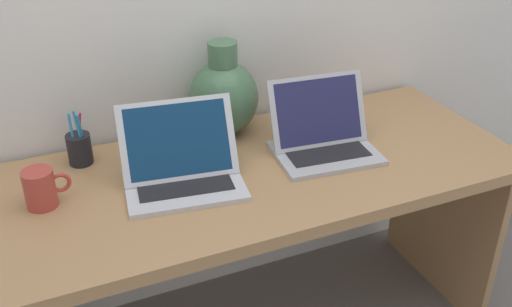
{
  "coord_description": "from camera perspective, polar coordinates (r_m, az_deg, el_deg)",
  "views": [
    {
      "loc": [
        -0.62,
        -1.43,
        1.64
      ],
      "look_at": [
        0.0,
        0.0,
        0.76
      ],
      "focal_mm": 42.0,
      "sensor_mm": 36.0,
      "label": 1
    }
  ],
  "objects": [
    {
      "name": "laptop_left",
      "position": [
        1.74,
        -7.13,
        -0.99
      ],
      "size": [
        0.37,
        0.3,
        0.22
      ],
      "color": "silver",
      "rests_on": "desk"
    },
    {
      "name": "laptop_right",
      "position": [
        1.9,
        6.31,
        1.91
      ],
      "size": [
        0.34,
        0.27,
        0.23
      ],
      "color": "#B2B2B7",
      "rests_on": "desk"
    },
    {
      "name": "coffee_mug",
      "position": [
        1.72,
        -19.81,
        -3.14
      ],
      "size": [
        0.13,
        0.08,
        0.11
      ],
      "color": "#B23D33",
      "rests_on": "desk"
    },
    {
      "name": "desk",
      "position": [
        1.89,
        0.0,
        -5.09
      ],
      "size": [
        1.63,
        0.68,
        0.71
      ],
      "color": "#AD7F51",
      "rests_on": "ground"
    },
    {
      "name": "green_vase",
      "position": [
        1.98,
        -3.21,
        5.51
      ],
      "size": [
        0.23,
        0.23,
        0.31
      ],
      "color": "#47704C",
      "rests_on": "desk"
    },
    {
      "name": "pen_cup",
      "position": [
        1.9,
        -16.46,
        0.5
      ],
      "size": [
        0.07,
        0.07,
        0.18
      ],
      "color": "black",
      "rests_on": "desk"
    }
  ]
}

